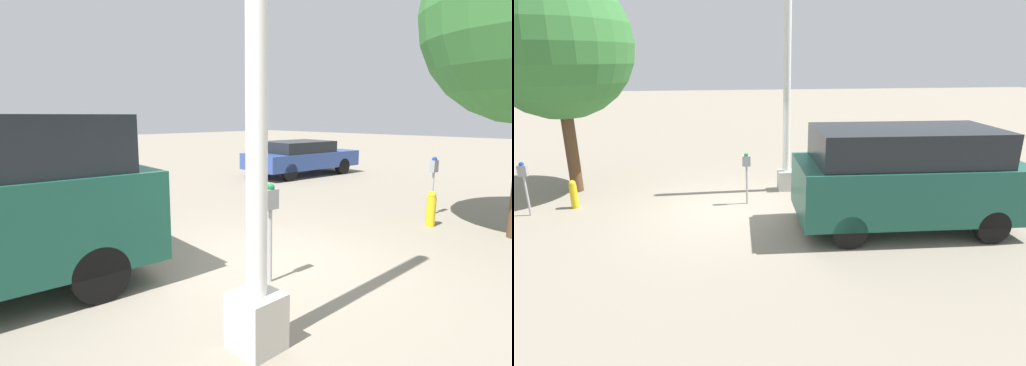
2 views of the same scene
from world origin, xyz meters
The scene contains 6 objects.
ground_plane centered at (0.00, 0.00, 0.00)m, with size 80.00×80.00×0.00m, color gray.
parking_meter_near centered at (0.43, 0.47, 0.98)m, with size 0.20×0.12×1.33m.
parking_meter_far centered at (-4.74, 0.38, 0.96)m, with size 0.20×0.12×1.31m.
lamp_post centered at (1.62, 1.47, 2.16)m, with size 0.44×0.44×5.73m.
car_distant centered at (-7.31, -5.61, 0.69)m, with size 4.54×2.21×1.27m.
fire_hydrant centered at (-3.84, 0.75, 0.36)m, with size 0.17×0.17×0.72m.
Camera 1 is at (4.01, 4.01, 2.18)m, focal length 28.00 mm.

